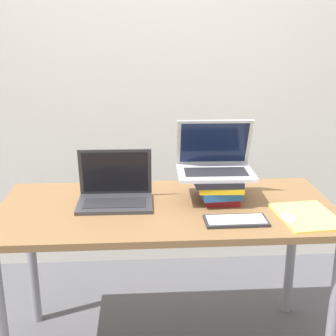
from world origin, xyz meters
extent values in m
cube|color=silver|center=(0.00, 1.30, 1.35)|extent=(8.00, 0.05, 2.70)
cube|color=brown|center=(0.00, 0.35, 0.76)|extent=(1.51, 0.70, 0.03)
cylinder|color=gray|center=(-0.69, 0.06, 0.37)|extent=(0.05, 0.05, 0.74)
cylinder|color=gray|center=(0.69, 0.06, 0.37)|extent=(0.05, 0.05, 0.74)
cylinder|color=gray|center=(-0.69, 0.64, 0.37)|extent=(0.05, 0.05, 0.74)
cylinder|color=gray|center=(0.69, 0.64, 0.37)|extent=(0.05, 0.05, 0.74)
cube|color=#333338|center=(-0.23, 0.37, 0.78)|extent=(0.34, 0.23, 0.02)
cube|color=#232328|center=(-0.23, 0.36, 0.79)|extent=(0.28, 0.12, 0.00)
cube|color=#333338|center=(-0.23, 0.47, 0.90)|extent=(0.34, 0.05, 0.22)
cube|color=black|center=(-0.23, 0.47, 0.90)|extent=(0.30, 0.04, 0.20)
cube|color=maroon|center=(0.25, 0.42, 0.79)|extent=(0.16, 0.21, 0.04)
cube|color=#235693|center=(0.24, 0.41, 0.83)|extent=(0.19, 0.26, 0.03)
cube|color=gold|center=(0.24, 0.41, 0.86)|extent=(0.21, 0.27, 0.03)
cube|color=black|center=(0.23, 0.41, 0.88)|extent=(0.22, 0.25, 0.03)
cube|color=silver|center=(0.23, 0.41, 0.90)|extent=(0.35, 0.26, 0.02)
cube|color=#232328|center=(0.23, 0.40, 0.91)|extent=(0.29, 0.14, 0.00)
cube|color=silver|center=(0.23, 0.49, 1.03)|extent=(0.35, 0.11, 0.23)
cube|color=#0F1938|center=(0.23, 0.49, 1.02)|extent=(0.31, 0.09, 0.20)
cube|color=#28282D|center=(0.27, 0.16, 0.78)|extent=(0.26, 0.13, 0.01)
cube|color=silver|center=(0.27, 0.16, 0.79)|extent=(0.24, 0.10, 0.00)
ellipsoid|color=white|center=(0.49, 0.15, 0.79)|extent=(0.06, 0.10, 0.03)
cube|color=#EFE066|center=(0.58, 0.19, 0.78)|extent=(0.26, 0.32, 0.01)
camera|label=1|loc=(-0.12, -1.60, 1.57)|focal=50.00mm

